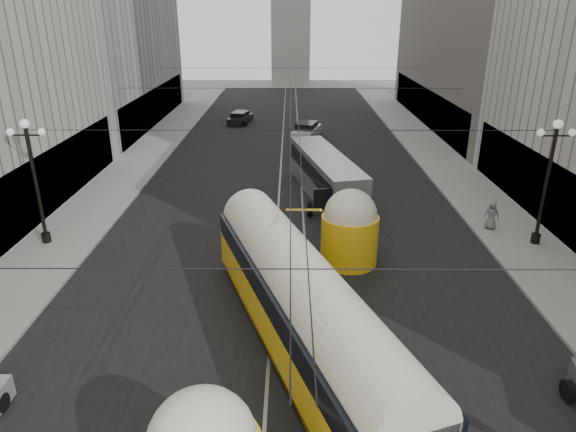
{
  "coord_description": "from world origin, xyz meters",
  "views": [
    {
      "loc": [
        -0.01,
        -6.05,
        11.31
      ],
      "look_at": [
        -0.11,
        14.51,
        3.02
      ],
      "focal_mm": 32.0,
      "sensor_mm": 36.0,
      "label": 1
    }
  ],
  "objects_px": {
    "streetcar": "(303,304)",
    "pedestrian_crossing_b": "(403,426)",
    "pedestrian_sidewalk_right": "(492,215)",
    "city_bus": "(325,174)"
  },
  "relations": [
    {
      "from": "city_bus",
      "to": "pedestrian_sidewalk_right",
      "type": "xyz_separation_m",
      "value": [
        8.69,
        -5.76,
        -0.54
      ]
    },
    {
      "from": "pedestrian_crossing_b",
      "to": "streetcar",
      "type": "bearing_deg",
      "value": -123.72
    },
    {
      "from": "streetcar",
      "to": "pedestrian_sidewalk_right",
      "type": "height_order",
      "value": "streetcar"
    },
    {
      "from": "streetcar",
      "to": "city_bus",
      "type": "xyz_separation_m",
      "value": [
        1.83,
        16.31,
        -0.34
      ]
    },
    {
      "from": "city_bus",
      "to": "streetcar",
      "type": "bearing_deg",
      "value": -96.42
    },
    {
      "from": "streetcar",
      "to": "pedestrian_sidewalk_right",
      "type": "relative_size",
      "value": 10.18
    },
    {
      "from": "city_bus",
      "to": "pedestrian_sidewalk_right",
      "type": "bearing_deg",
      "value": -33.55
    },
    {
      "from": "pedestrian_crossing_b",
      "to": "pedestrian_sidewalk_right",
      "type": "distance_m",
      "value": 17.05
    },
    {
      "from": "city_bus",
      "to": "pedestrian_crossing_b",
      "type": "xyz_separation_m",
      "value": [
        0.81,
        -20.88,
        -0.68
      ]
    },
    {
      "from": "streetcar",
      "to": "pedestrian_crossing_b",
      "type": "relative_size",
      "value": 10.08
    }
  ]
}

